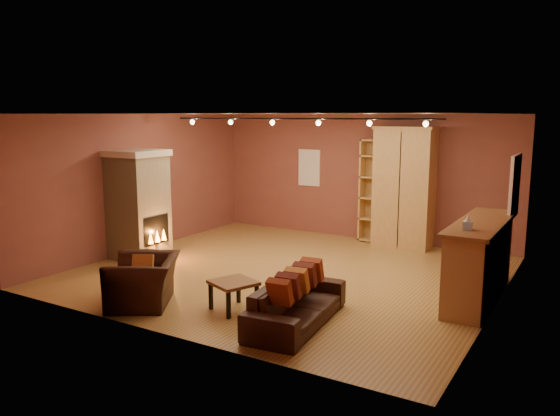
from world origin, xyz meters
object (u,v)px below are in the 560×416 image
Objects in this scene: bookcase at (382,190)px; loveseat at (297,296)px; armchair at (143,273)px; fireplace at (139,204)px; armoire at (404,187)px; bar_counter at (479,260)px; coffee_table at (234,285)px.

bookcase is 1.14× the size of loveseat.
armchair is (-2.33, -0.48, 0.08)m from loveseat.
armoire is (4.16, 3.52, 0.22)m from fireplace.
armoire reaches higher than fireplace.
bar_counter reaches higher than coffee_table.
armoire is 1.01× the size of bar_counter.
bookcase is 0.61m from armoire.
bar_counter is 5.06m from armchair.
loveseat is (0.19, -4.99, -0.89)m from armoire.
fireplace is 0.83× the size of armoire.
armchair is (-2.14, -5.48, -0.80)m from armoire.
armchair reaches higher than loveseat.
loveseat is 1.03m from coffee_table.
loveseat is at bearing 0.69° from coffee_table.
bookcase is 3.04× the size of coffee_table.
bar_counter is at bearing -52.26° from armoire.
bookcase is 5.93m from armchair.
coffee_table is at bearing -24.00° from fireplace.
armoire is (0.56, -0.21, 0.13)m from bookcase.
coffee_table is (-1.03, -0.01, -0.02)m from loveseat.
coffee_table is (-0.84, -5.00, -0.91)m from armoire.
bar_counter is 1.28× the size of loveseat.
loveseat is 2.66× the size of coffee_table.
bookcase is at bearing 2.15° from loveseat.
armoire reaches higher than bookcase.
bookcase is (3.60, 3.73, 0.09)m from fireplace.
bar_counter is 1.95× the size of armchair.
armchair is at bearing -146.51° from bar_counter.
bookcase is 0.89× the size of bar_counter.
fireplace is 1.63× the size of armchair.
coffee_table is (1.30, 0.47, -0.11)m from armchair.
bar_counter is at bearing 38.48° from coffee_table.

